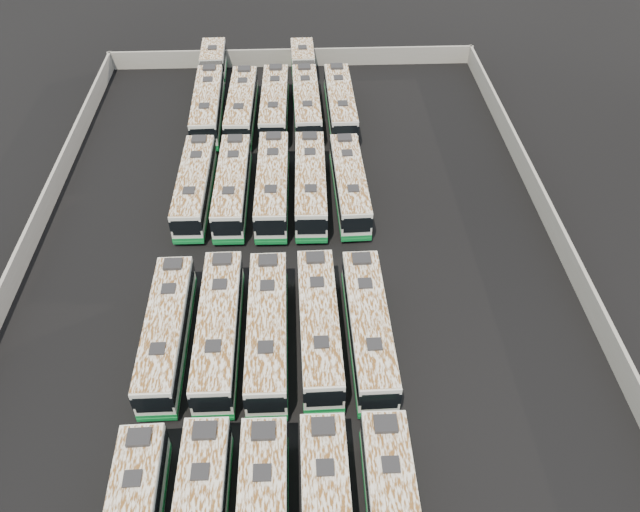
{
  "coord_description": "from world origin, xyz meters",
  "views": [
    {
      "loc": [
        0.51,
        -37.34,
        35.72
      ],
      "look_at": [
        2.0,
        -0.66,
        1.6
      ],
      "focal_mm": 35.0,
      "sensor_mm": 36.0,
      "label": 1
    }
  ],
  "objects_px": {
    "bus_midfront_far_left": "(167,332)",
    "bus_back_far_right": "(340,103)",
    "bus_midback_far_right": "(350,184)",
    "bus_back_right": "(305,88)",
    "bus_midfront_right": "(319,326)",
    "bus_back_far_left": "(210,90)",
    "bus_midfront_center": "(268,330)",
    "bus_midfront_left": "(219,329)",
    "bus_midback_far_left": "(195,186)",
    "bus_midfront_far_right": "(368,327)",
    "bus_midback_left": "(232,186)",
    "bus_back_center": "(275,105)",
    "bus_midback_right": "(310,184)",
    "bus_midback_center": "(273,184)",
    "bus_back_left": "(242,106)"
  },
  "relations": [
    {
      "from": "bus_midfront_left",
      "to": "bus_back_left",
      "type": "distance_m",
      "value": 31.4
    },
    {
      "from": "bus_midfront_left",
      "to": "bus_midfront_right",
      "type": "distance_m",
      "value": 7.11
    },
    {
      "from": "bus_back_center",
      "to": "bus_back_far_right",
      "type": "relative_size",
      "value": 1.01
    },
    {
      "from": "bus_midfront_far_right",
      "to": "bus_back_far_right",
      "type": "bearing_deg",
      "value": 89.11
    },
    {
      "from": "bus_midfront_left",
      "to": "bus_midback_left",
      "type": "height_order",
      "value": "bus_midfront_left"
    },
    {
      "from": "bus_midfront_right",
      "to": "bus_back_far_right",
      "type": "distance_m",
      "value": 31.69
    },
    {
      "from": "bus_midback_far_right",
      "to": "bus_back_far_right",
      "type": "xyz_separation_m",
      "value": [
        0.08,
        14.61,
        0.06
      ]
    },
    {
      "from": "bus_midfront_center",
      "to": "bus_back_far_left",
      "type": "relative_size",
      "value": 0.63
    },
    {
      "from": "bus_midfront_left",
      "to": "bus_midback_far_left",
      "type": "height_order",
      "value": "bus_midfront_left"
    },
    {
      "from": "bus_midfront_center",
      "to": "bus_back_center",
      "type": "distance_m",
      "value": 31.75
    },
    {
      "from": "bus_midfront_far_left",
      "to": "bus_midback_right",
      "type": "bearing_deg",
      "value": 57.74
    },
    {
      "from": "bus_midfront_far_left",
      "to": "bus_midback_right",
      "type": "height_order",
      "value": "bus_midback_right"
    },
    {
      "from": "bus_midfront_left",
      "to": "bus_midfront_far_right",
      "type": "xyz_separation_m",
      "value": [
        10.6,
        -0.27,
        -0.02
      ]
    },
    {
      "from": "bus_midback_far_right",
      "to": "bus_midfront_left",
      "type": "bearing_deg",
      "value": -123.39
    },
    {
      "from": "bus_back_left",
      "to": "bus_midfront_far_right",
      "type": "bearing_deg",
      "value": -70.13
    },
    {
      "from": "bus_midfront_right",
      "to": "bus_back_center",
      "type": "distance_m",
      "value": 31.68
    },
    {
      "from": "bus_midback_left",
      "to": "bus_back_center",
      "type": "distance_m",
      "value": 14.93
    },
    {
      "from": "bus_midback_right",
      "to": "bus_midback_far_right",
      "type": "relative_size",
      "value": 1.04
    },
    {
      "from": "bus_midfront_far_right",
      "to": "bus_midback_center",
      "type": "relative_size",
      "value": 0.98
    },
    {
      "from": "bus_midfront_left",
      "to": "bus_back_far_right",
      "type": "distance_m",
      "value": 33.28
    },
    {
      "from": "bus_midback_far_right",
      "to": "bus_back_right",
      "type": "height_order",
      "value": "bus_back_right"
    },
    {
      "from": "bus_back_left",
      "to": "bus_back_right",
      "type": "relative_size",
      "value": 0.65
    },
    {
      "from": "bus_midfront_far_left",
      "to": "bus_back_center",
      "type": "bearing_deg",
      "value": 76.85
    },
    {
      "from": "bus_midfront_far_right",
      "to": "bus_midback_left",
      "type": "distance_m",
      "value": 20.36
    },
    {
      "from": "bus_midfront_far_right",
      "to": "bus_back_far_right",
      "type": "distance_m",
      "value": 31.81
    },
    {
      "from": "bus_midback_left",
      "to": "bus_back_left",
      "type": "distance_m",
      "value": 14.36
    },
    {
      "from": "bus_midfront_center",
      "to": "bus_back_far_left",
      "type": "bearing_deg",
      "value": 101.4
    },
    {
      "from": "bus_midfront_far_left",
      "to": "bus_midback_far_left",
      "type": "xyz_separation_m",
      "value": [
        0.14,
        17.26,
        0.01
      ]
    },
    {
      "from": "bus_midfront_far_left",
      "to": "bus_back_far_right",
      "type": "xyz_separation_m",
      "value": [
        14.32,
        31.61,
        0.05
      ]
    },
    {
      "from": "bus_midfront_right",
      "to": "bus_midfront_far_right",
      "type": "distance_m",
      "value": 3.51
    },
    {
      "from": "bus_midback_right",
      "to": "bus_midfront_far_right",
      "type": "bearing_deg",
      "value": -77.26
    },
    {
      "from": "bus_midback_center",
      "to": "bus_back_far_left",
      "type": "distance_m",
      "value": 19.45
    },
    {
      "from": "bus_midfront_left",
      "to": "bus_back_right",
      "type": "relative_size",
      "value": 0.65
    },
    {
      "from": "bus_back_far_right",
      "to": "bus_midfront_left",
      "type": "bearing_deg",
      "value": -109.52
    },
    {
      "from": "bus_midfront_far_right",
      "to": "bus_midback_right",
      "type": "height_order",
      "value": "bus_midback_right"
    },
    {
      "from": "bus_midfront_far_right",
      "to": "bus_back_center",
      "type": "xyz_separation_m",
      "value": [
        -7.07,
        31.79,
        0.02
      ]
    },
    {
      "from": "bus_midfront_left",
      "to": "bus_midback_far_left",
      "type": "relative_size",
      "value": 1.03
    },
    {
      "from": "bus_midfront_left",
      "to": "bus_midfront_center",
      "type": "height_order",
      "value": "bus_midfront_left"
    },
    {
      "from": "bus_midfront_right",
      "to": "bus_back_right",
      "type": "height_order",
      "value": "bus_back_right"
    },
    {
      "from": "bus_midfront_far_right",
      "to": "bus_midback_left",
      "type": "xyz_separation_m",
      "value": [
        -10.72,
        17.31,
        -0.02
      ]
    },
    {
      "from": "bus_midback_center",
      "to": "bus_back_far_left",
      "type": "height_order",
      "value": "bus_back_far_left"
    },
    {
      "from": "bus_back_far_left",
      "to": "bus_back_far_right",
      "type": "distance_m",
      "value": 14.83
    },
    {
      "from": "bus_midfront_center",
      "to": "bus_back_right",
      "type": "distance_m",
      "value": 35.5
    },
    {
      "from": "bus_midfront_left",
      "to": "bus_midfront_right",
      "type": "relative_size",
      "value": 1.01
    },
    {
      "from": "bus_midfront_right",
      "to": "bus_back_right",
      "type": "distance_m",
      "value": 35.07
    },
    {
      "from": "bus_midfront_right",
      "to": "bus_back_far_left",
      "type": "xyz_separation_m",
      "value": [
        -10.86,
        35.06,
        0.05
      ]
    },
    {
      "from": "bus_midback_far_right",
      "to": "bus_midfront_far_right",
      "type": "bearing_deg",
      "value": -91.28
    },
    {
      "from": "bus_midback_far_left",
      "to": "bus_back_far_left",
      "type": "bearing_deg",
      "value": 91.11
    },
    {
      "from": "bus_midback_right",
      "to": "bus_back_far_left",
      "type": "relative_size",
      "value": 0.64
    },
    {
      "from": "bus_midback_far_left",
      "to": "bus_midback_right",
      "type": "height_order",
      "value": "bus_midback_right"
    }
  ]
}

